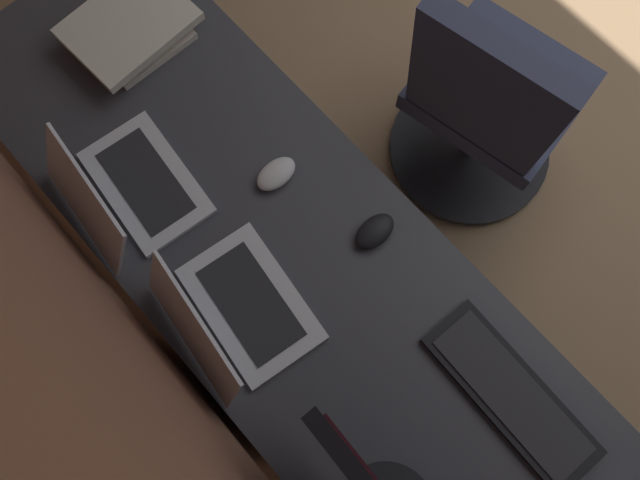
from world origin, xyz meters
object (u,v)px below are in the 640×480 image
Objects in this scene: laptop_leftmost at (122,190)px; book_stack_near at (131,27)px; mouse_main at (276,174)px; mouse_spare at (375,231)px; laptop_left at (229,314)px; keyboard_main at (511,395)px; office_chair at (486,109)px; drawer_pedestal at (309,328)px.

book_stack_near is (0.33, -0.27, -0.01)m from laptop_leftmost.
mouse_spare is (-0.25, -0.08, 0.00)m from mouse_main.
keyboard_main is (-0.53, -0.34, -0.04)m from laptop_left.
office_chair is (0.10, -0.57, -0.29)m from mouse_spare.
office_chair is at bearing -46.88° from keyboard_main.
drawer_pedestal is at bearing 98.64° from office_chair.
laptop_leftmost is 0.38m from laptop_left.
laptop_left is 0.99m from office_chair.
keyboard_main is 4.08× the size of mouse_spare.
mouse_main is at bearing 16.57° from mouse_spare.
keyboard_main is at bearing 176.20° from mouse_spare.
mouse_main is 0.52m from book_stack_near.
laptop_left is at bearing 92.15° from office_chair.
mouse_spare is at bearing -163.43° from mouse_main.
drawer_pedestal is 0.46m from mouse_spare.
mouse_spare is at bearing -100.40° from laptop_left.
mouse_main is at bearing -178.02° from book_stack_near.
mouse_spare is 0.78m from book_stack_near.
book_stack_near reaches higher than mouse_main.
drawer_pedestal is at bearing 151.75° from mouse_main.
mouse_main reaches higher than drawer_pedestal.
laptop_left reaches higher than keyboard_main.
laptop_leftmost is 0.35m from mouse_main.
laptop_leftmost reaches higher than book_stack_near.
mouse_main is at bearing 3.65° from keyboard_main.
laptop_left is 1.14× the size of book_stack_near.
office_chair is (0.56, -0.60, -0.28)m from keyboard_main.
laptop_left reaches higher than drawer_pedestal.
drawer_pedestal is 0.50m from mouse_main.
laptop_left is (-0.38, 0.00, 0.00)m from laptop_leftmost.
office_chair reaches higher than mouse_spare.
laptop_leftmost is 3.21× the size of mouse_main.
drawer_pedestal is 1.64× the size of keyboard_main.
keyboard_main is at bearing -176.35° from mouse_main.
laptop_leftmost is 0.97m from keyboard_main.
laptop_leftmost is 1.05m from office_chair.
laptop_left is (0.08, 0.15, 0.43)m from drawer_pedestal.
laptop_leftmost is at bearing -0.31° from laptop_left.
laptop_leftmost reaches higher than mouse_main.
office_chair reaches higher than drawer_pedestal.
laptop_leftmost is (0.47, 0.14, 0.43)m from drawer_pedestal.
mouse_main reaches higher than keyboard_main.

